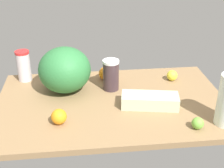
% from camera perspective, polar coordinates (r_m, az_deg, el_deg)
% --- Properties ---
extents(countertop, '(1.20, 0.76, 0.03)m').
position_cam_1_polar(countertop, '(1.64, -0.00, -3.57)').
color(countertop, olive).
rests_on(countertop, ground).
extents(watermelon, '(0.28, 0.28, 0.25)m').
position_cam_1_polar(watermelon, '(1.71, -8.65, 2.58)').
color(watermelon, '#2D743A').
rests_on(watermelon, countertop).
extents(tumbler_cup, '(0.08, 0.08, 0.18)m').
position_cam_1_polar(tumbler_cup, '(1.89, -15.85, 3.23)').
color(tumbler_cup, silver).
rests_on(tumbler_cup, countertop).
extents(egg_carton, '(0.30, 0.16, 0.07)m').
position_cam_1_polar(egg_carton, '(1.58, 6.94, -3.05)').
color(egg_carton, beige).
rests_on(egg_carton, countertop).
extents(shaker_bottle, '(0.09, 0.09, 0.17)m').
position_cam_1_polar(shaker_bottle, '(1.72, -0.20, 1.69)').
color(shaker_bottle, '#3B2B30').
rests_on(shaker_bottle, countertop).
extents(orange_beside_bowl, '(0.07, 0.07, 0.07)m').
position_cam_1_polar(orange_beside_bowl, '(1.46, -9.68, -5.90)').
color(orange_beside_bowl, orange).
rests_on(orange_beside_bowl, countertop).
extents(lemon_far_back, '(0.06, 0.06, 0.06)m').
position_cam_1_polar(lemon_far_back, '(1.87, 10.92, 1.54)').
color(lemon_far_back, yellow).
rests_on(lemon_far_back, countertop).
extents(orange_near_front, '(0.08, 0.08, 0.08)m').
position_cam_1_polar(orange_near_front, '(1.85, -1.23, 1.96)').
color(orange_near_front, orange).
rests_on(orange_near_front, countertop).
extents(lime_loose, '(0.05, 0.05, 0.05)m').
position_cam_1_polar(lime_loose, '(1.46, 15.40, -6.94)').
color(lime_loose, '#6FAF3C').
rests_on(lime_loose, countertop).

